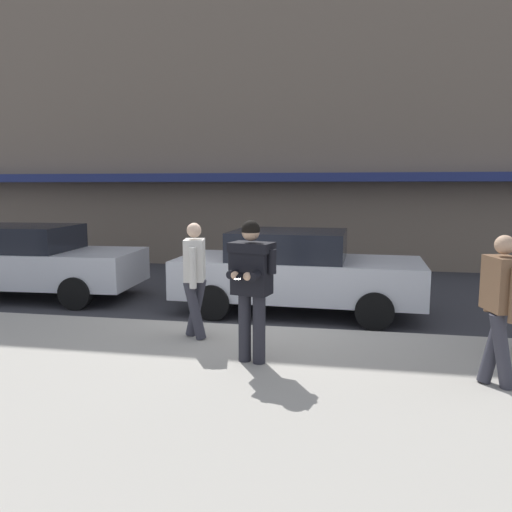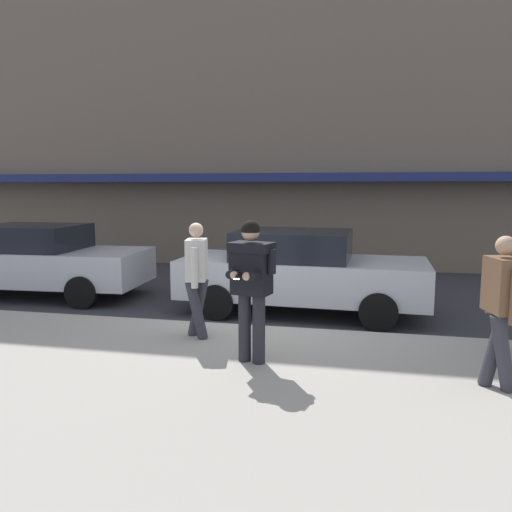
{
  "view_description": "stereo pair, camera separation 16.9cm",
  "coord_description": "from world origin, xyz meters",
  "px_view_note": "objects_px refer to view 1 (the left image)",
  "views": [
    {
      "loc": [
        1.6,
        -7.86,
        2.35
      ],
      "look_at": [
        0.48,
        -1.78,
        1.49
      ],
      "focal_mm": 35.0,
      "sensor_mm": 36.0,
      "label": 1
    },
    {
      "loc": [
        1.76,
        -7.82,
        2.35
      ],
      "look_at": [
        0.48,
        -1.78,
        1.49
      ],
      "focal_mm": 35.0,
      "sensor_mm": 36.0,
      "label": 2
    }
  ],
  "objects_px": {
    "parked_sedan_near": "(30,261)",
    "pedestrian_dark_coat": "(501,301)",
    "man_texting_on_phone": "(251,276)",
    "pedestrian_in_light_coat": "(195,273)",
    "parked_sedan_mid": "(296,271)"
  },
  "relations": [
    {
      "from": "parked_sedan_mid",
      "to": "man_texting_on_phone",
      "type": "xyz_separation_m",
      "value": [
        -0.23,
        -3.17,
        0.46
      ]
    },
    {
      "from": "parked_sedan_near",
      "to": "pedestrian_dark_coat",
      "type": "relative_size",
      "value": 2.69
    },
    {
      "from": "parked_sedan_near",
      "to": "man_texting_on_phone",
      "type": "relative_size",
      "value": 2.54
    },
    {
      "from": "parked_sedan_near",
      "to": "pedestrian_in_light_coat",
      "type": "height_order",
      "value": "pedestrian_in_light_coat"
    },
    {
      "from": "parked_sedan_near",
      "to": "pedestrian_in_light_coat",
      "type": "relative_size",
      "value": 2.69
    },
    {
      "from": "parked_sedan_mid",
      "to": "man_texting_on_phone",
      "type": "relative_size",
      "value": 2.53
    },
    {
      "from": "parked_sedan_mid",
      "to": "pedestrian_in_light_coat",
      "type": "distance_m",
      "value": 2.63
    },
    {
      "from": "man_texting_on_phone",
      "to": "pedestrian_in_light_coat",
      "type": "bearing_deg",
      "value": 138.95
    },
    {
      "from": "man_texting_on_phone",
      "to": "pedestrian_dark_coat",
      "type": "distance_m",
      "value": 2.85
    },
    {
      "from": "parked_sedan_near",
      "to": "pedestrian_dark_coat",
      "type": "distance_m",
      "value": 9.03
    },
    {
      "from": "parked_sedan_near",
      "to": "pedestrian_in_light_coat",
      "type": "xyz_separation_m",
      "value": [
        4.41,
        -2.53,
        0.32
      ]
    },
    {
      "from": "man_texting_on_phone",
      "to": "pedestrian_in_light_coat",
      "type": "xyz_separation_m",
      "value": [
        -1.01,
        0.88,
        -0.14
      ]
    },
    {
      "from": "parked_sedan_near",
      "to": "pedestrian_dark_coat",
      "type": "bearing_deg",
      "value": -23.87
    },
    {
      "from": "parked_sedan_mid",
      "to": "pedestrian_dark_coat",
      "type": "relative_size",
      "value": 2.68
    },
    {
      "from": "parked_sedan_mid",
      "to": "pedestrian_dark_coat",
      "type": "bearing_deg",
      "value": -52.7
    }
  ]
}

